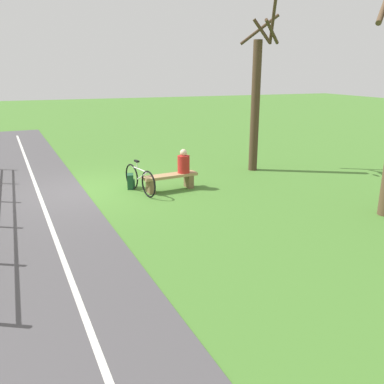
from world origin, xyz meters
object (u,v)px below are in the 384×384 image
tree_far_right (257,98)px  person_seated (184,163)px  backpack (131,181)px  bench (170,179)px  bicycle (140,180)px

tree_far_right → person_seated: bearing=23.0°
tree_far_right → backpack: bearing=9.9°
bench → bicycle: size_ratio=0.98×
person_seated → tree_far_right: bearing=-164.3°
bench → person_seated: bearing=180.0°
bench → bicycle: 0.90m
bicycle → tree_far_right: bearing=92.8°
backpack → tree_far_right: bearing=-170.1°
person_seated → backpack: bearing=-26.3°
backpack → tree_far_right: tree_far_right is taller
bicycle → backpack: size_ratio=3.93×
person_seated → bench: bearing=-0.0°
bench → tree_far_right: (-3.55, -1.38, 2.17)m
bicycle → backpack: (0.15, -0.55, -0.18)m
bicycle → backpack: 0.60m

